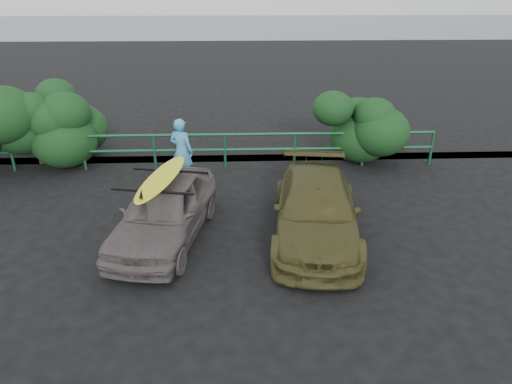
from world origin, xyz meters
TOP-DOWN VIEW (x-y plane):
  - ground at (0.00, 0.00)m, footprint 80.00×80.00m
  - ocean at (0.00, 60.00)m, footprint 200.00×200.00m
  - guardrail at (0.00, 5.00)m, footprint 14.00×0.08m
  - shrub_left at (-4.80, 5.40)m, footprint 3.20×2.40m
  - shrub_right at (5.00, 5.50)m, footprint 3.20×2.40m
  - sedan at (-0.13, 0.97)m, footprint 2.19×3.95m
  - olive_vehicle at (2.96, 0.96)m, footprint 2.22×4.38m
  - man at (-0.10, 3.95)m, footprint 0.76×0.64m
  - roof_rack at (-0.13, 0.97)m, footprint 1.80×1.42m
  - surfboard at (-0.13, 0.97)m, footprint 1.00×2.57m

SIDE VIEW (x-z plane):
  - ground at x=0.00m, z-range 0.00..0.00m
  - ocean at x=0.00m, z-range 0.00..0.00m
  - guardrail at x=0.00m, z-range 0.00..1.04m
  - olive_vehicle at x=2.96m, z-range 0.00..1.22m
  - sedan at x=-0.13m, z-range 0.00..1.27m
  - man at x=-0.10m, z-range 0.00..1.75m
  - shrub_right at x=5.00m, z-range 0.00..1.96m
  - shrub_left at x=-4.80m, z-range 0.00..2.32m
  - roof_rack at x=-0.13m, z-range 1.27..1.33m
  - surfboard at x=-0.13m, z-range 1.33..1.40m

